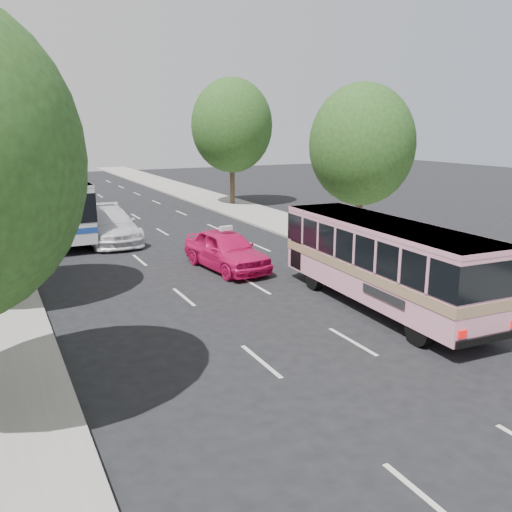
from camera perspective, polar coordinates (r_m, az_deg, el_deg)
ground at (r=16.72m, az=3.20°, el=-7.21°), size 120.00×120.00×0.00m
sidewalk_right at (r=37.75m, az=-0.68°, el=4.67°), size 4.00×90.00×0.12m
tree_right_near at (r=27.15m, az=11.31°, el=11.82°), size 5.10×5.10×7.95m
tree_right_far at (r=41.11m, az=-2.44°, el=13.88°), size 6.00×6.00×9.35m
pink_bus at (r=18.16m, az=13.18°, el=0.07°), size 2.72×9.15×2.89m
pink_taxi at (r=22.79m, az=-3.15°, el=0.66°), size 2.46×5.06×1.66m
white_pickup at (r=29.14m, az=-15.17°, el=3.14°), size 2.50×6.04×1.75m
tour_coach_front at (r=31.39m, az=-20.44°, el=5.50°), size 2.44×10.92×3.26m
tour_coach_rear at (r=42.85m, az=-23.31°, el=7.41°), size 3.96×11.95×3.51m
taxi_roof_sign at (r=22.60m, az=-3.18°, el=2.93°), size 0.57×0.24×0.18m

